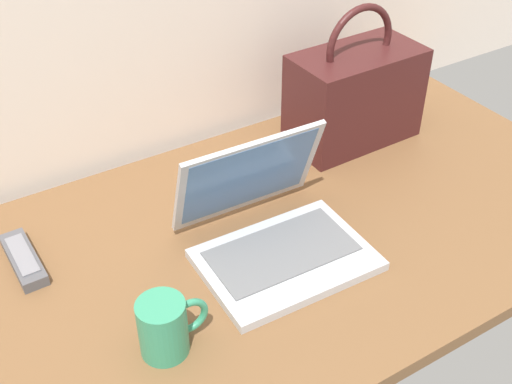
{
  "coord_description": "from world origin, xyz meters",
  "views": [
    {
      "loc": [
        -0.49,
        -0.81,
        0.86
      ],
      "look_at": [
        0.01,
        0.0,
        0.15
      ],
      "focal_mm": 45.63,
      "sensor_mm": 36.0,
      "label": 1
    }
  ],
  "objects_px": {
    "remote_control_far": "(23,259)",
    "handbag": "(355,94)",
    "laptop": "(272,230)",
    "coffee_mug": "(165,326)"
  },
  "relations": [
    {
      "from": "laptop",
      "to": "handbag",
      "type": "height_order",
      "value": "handbag"
    },
    {
      "from": "laptop",
      "to": "coffee_mug",
      "type": "relative_size",
      "value": 2.64
    },
    {
      "from": "laptop",
      "to": "remote_control_far",
      "type": "bearing_deg",
      "value": 153.81
    },
    {
      "from": "coffee_mug",
      "to": "handbag",
      "type": "xyz_separation_m",
      "value": [
        0.65,
        0.35,
        0.06
      ]
    },
    {
      "from": "coffee_mug",
      "to": "remote_control_far",
      "type": "distance_m",
      "value": 0.35
    },
    {
      "from": "laptop",
      "to": "coffee_mug",
      "type": "height_order",
      "value": "laptop"
    },
    {
      "from": "remote_control_far",
      "to": "handbag",
      "type": "relative_size",
      "value": 0.49
    },
    {
      "from": "coffee_mug",
      "to": "handbag",
      "type": "relative_size",
      "value": 0.36
    },
    {
      "from": "coffee_mug",
      "to": "remote_control_far",
      "type": "height_order",
      "value": "coffee_mug"
    },
    {
      "from": "laptop",
      "to": "remote_control_far",
      "type": "xyz_separation_m",
      "value": [
        -0.42,
        0.21,
        -0.03
      ]
    }
  ]
}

